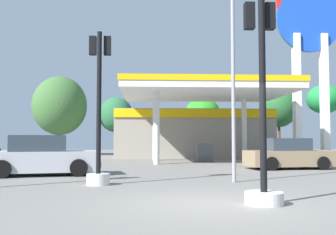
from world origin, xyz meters
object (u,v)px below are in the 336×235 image
at_px(car_2, 288,155).
at_px(tree_4, 279,106).
at_px(tree_1, 60,106).
at_px(tree_2, 116,115).
at_px(station_pole_sign, 309,36).
at_px(car_0, 42,157).
at_px(traffic_signal_0, 99,128).
at_px(tree_3, 203,112).
at_px(corner_streetlamp, 234,58).
at_px(tree_5, 324,99).
at_px(traffic_signal_1, 262,130).

height_order(car_2, tree_4, tree_4).
relative_size(tree_1, tree_2, 1.34).
height_order(station_pole_sign, car_2, station_pole_sign).
relative_size(car_0, traffic_signal_0, 0.97).
xyz_separation_m(traffic_signal_0, tree_3, (6.25, 22.38, 2.03)).
xyz_separation_m(car_2, traffic_signal_0, (-7.89, -5.96, 1.05)).
bearing_deg(car_2, tree_1, 130.30).
bearing_deg(tree_2, car_2, -61.75).
xyz_separation_m(tree_3, tree_4, (7.34, 1.70, 0.71)).
relative_size(tree_2, tree_4, 0.80).
bearing_deg(tree_1, traffic_signal_0, -74.76).
height_order(car_0, car_2, car_0).
bearing_deg(corner_streetlamp, car_0, 156.50).
distance_m(tree_3, tree_5, 11.57).
relative_size(car_2, traffic_signal_1, 0.93).
bearing_deg(tree_3, traffic_signal_0, -105.61).
height_order(station_pole_sign, car_0, station_pole_sign).
height_order(car_0, corner_streetlamp, corner_streetlamp).
bearing_deg(tree_5, corner_streetlamp, -120.20).
height_order(tree_3, corner_streetlamp, corner_streetlamp).
xyz_separation_m(tree_2, corner_streetlamp, (5.53, -22.84, 0.38)).
bearing_deg(tree_5, car_0, -134.84).
xyz_separation_m(car_2, traffic_signal_1, (-4.04, -9.67, 0.91)).
bearing_deg(car_0, tree_2, 86.69).
distance_m(station_pole_sign, corner_streetlamp, 15.06).
relative_size(traffic_signal_0, traffic_signal_1, 1.05).
relative_size(tree_3, corner_streetlamp, 0.77).
xyz_separation_m(station_pole_sign, traffic_signal_0, (-11.81, -12.65, -6.28)).
distance_m(tree_1, tree_2, 4.88).
bearing_deg(traffic_signal_0, tree_1, 105.24).
bearing_deg(traffic_signal_0, corner_streetlamp, 4.46).
distance_m(traffic_signal_0, tree_4, 27.79).
bearing_deg(corner_streetlamp, station_pole_sign, 58.22).
bearing_deg(car_2, tree_3, 95.69).
bearing_deg(corner_streetlamp, tree_2, 103.61).
bearing_deg(station_pole_sign, traffic_signal_1, -115.95).
bearing_deg(station_pole_sign, traffic_signal_0, -133.04).
distance_m(station_pole_sign, tree_1, 20.79).
xyz_separation_m(traffic_signal_1, tree_2, (-5.20, 26.88, 1.98)).
xyz_separation_m(tree_1, tree_2, (4.77, 0.68, -0.73)).
height_order(traffic_signal_0, tree_2, tree_2).
xyz_separation_m(station_pole_sign, tree_1, (-17.94, 9.84, -3.71)).
distance_m(traffic_signal_1, tree_4, 29.59).
bearing_deg(tree_4, station_pole_sign, -98.87).
bearing_deg(corner_streetlamp, traffic_signal_1, -94.62).
bearing_deg(tree_1, traffic_signal_1, -69.15).
xyz_separation_m(traffic_signal_1, tree_3, (2.40, 26.09, 2.17)).
height_order(tree_1, tree_2, tree_1).
height_order(traffic_signal_0, corner_streetlamp, corner_streetlamp).
distance_m(tree_4, corner_streetlamp, 25.56).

